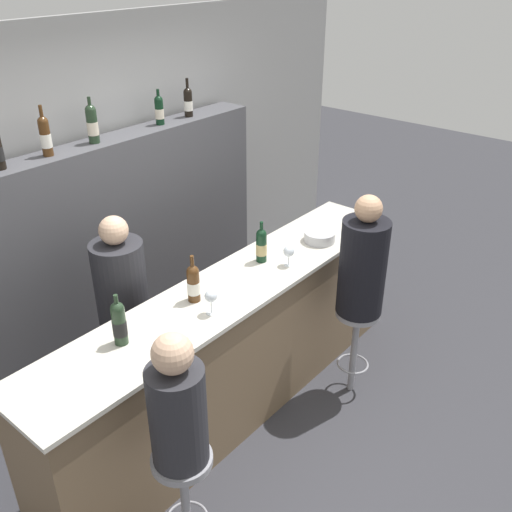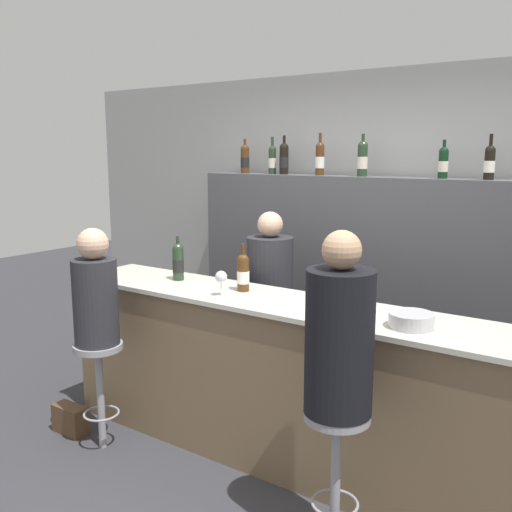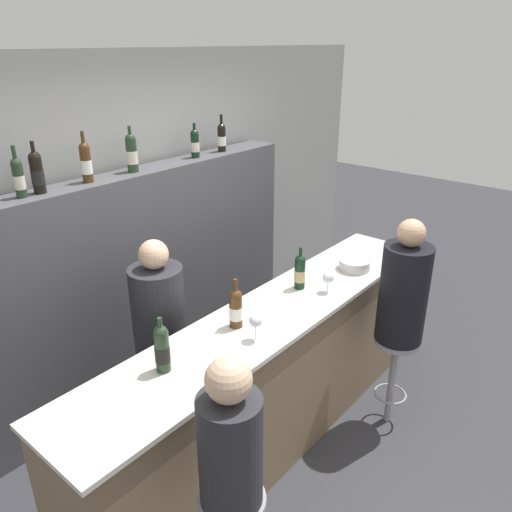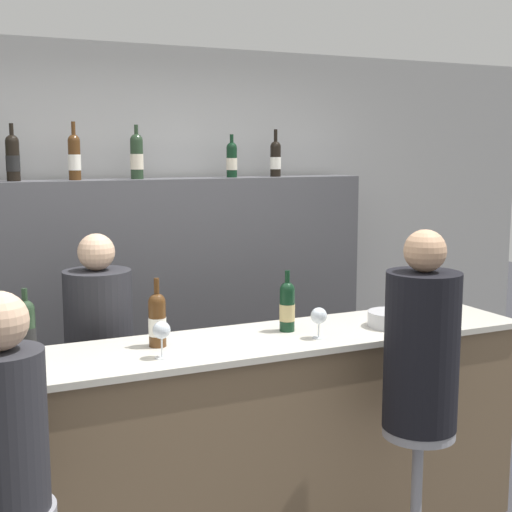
{
  "view_description": "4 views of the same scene",
  "coord_description": "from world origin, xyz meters",
  "px_view_note": "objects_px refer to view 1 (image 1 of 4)",
  "views": [
    {
      "loc": [
        -2.35,
        -1.89,
        3.0
      ],
      "look_at": [
        0.16,
        0.2,
        1.23
      ],
      "focal_mm": 40.0,
      "sensor_mm": 36.0,
      "label": 1
    },
    {
      "loc": [
        1.85,
        -2.61,
        1.96
      ],
      "look_at": [
        -0.12,
        0.23,
        1.32
      ],
      "focal_mm": 40.0,
      "sensor_mm": 36.0,
      "label": 2
    },
    {
      "loc": [
        -2.21,
        -1.42,
        2.65
      ],
      "look_at": [
        -0.15,
        0.3,
        1.48
      ],
      "focal_mm": 35.0,
      "sensor_mm": 36.0,
      "label": 3
    },
    {
      "loc": [
        -1.2,
        -2.71,
        1.94
      ],
      "look_at": [
        0.13,
        0.18,
        1.47
      ],
      "focal_mm": 50.0,
      "sensor_mm": 36.0,
      "label": 4
    }
  ],
  "objects_px": {
    "wine_bottle_backbar_6": "(188,102)",
    "bar_stool_left": "(184,481)",
    "wine_bottle_counter_1": "(193,283)",
    "bartender": "(126,325)",
    "guest_seated_right": "(363,263)",
    "wine_glass_0": "(211,297)",
    "bar_stool_right": "(356,330)",
    "wine_bottle_backbar_3": "(45,136)",
    "wine_glass_1": "(289,252)",
    "metal_bowl": "(320,236)",
    "wine_bottle_backbar_5": "(159,110)",
    "wine_bottle_counter_2": "(261,245)",
    "wine_bottle_backbar_4": "(92,124)",
    "wine_bottle_counter_0": "(119,323)",
    "guest_seated_left": "(177,407)"
  },
  "relations": [
    {
      "from": "wine_bottle_counter_2",
      "to": "bar_stool_left",
      "type": "xyz_separation_m",
      "value": [
        -1.39,
        -0.61,
        -0.63
      ]
    },
    {
      "from": "wine_bottle_counter_0",
      "to": "guest_seated_left",
      "type": "relative_size",
      "value": 0.42
    },
    {
      "from": "wine_glass_1",
      "to": "guest_seated_left",
      "type": "xyz_separation_m",
      "value": [
        -1.46,
        -0.43,
        -0.1
      ]
    },
    {
      "from": "bar_stool_left",
      "to": "bar_stool_right",
      "type": "distance_m",
      "value": 1.73
    },
    {
      "from": "bar_stool_left",
      "to": "guest_seated_right",
      "type": "height_order",
      "value": "guest_seated_right"
    },
    {
      "from": "wine_bottle_backbar_4",
      "to": "wine_bottle_backbar_6",
      "type": "bearing_deg",
      "value": -0.0
    },
    {
      "from": "wine_bottle_counter_1",
      "to": "wine_glass_1",
      "type": "bearing_deg",
      "value": -14.12
    },
    {
      "from": "wine_glass_1",
      "to": "bar_stool_left",
      "type": "relative_size",
      "value": 0.2
    },
    {
      "from": "wine_bottle_backbar_3",
      "to": "wine_bottle_backbar_4",
      "type": "distance_m",
      "value": 0.37
    },
    {
      "from": "wine_bottle_counter_0",
      "to": "guest_seated_left",
      "type": "distance_m",
      "value": 0.65
    },
    {
      "from": "wine_glass_1",
      "to": "guest_seated_right",
      "type": "relative_size",
      "value": 0.17
    },
    {
      "from": "bar_stool_right",
      "to": "wine_bottle_backbar_3",
      "type": "bearing_deg",
      "value": 121.26
    },
    {
      "from": "metal_bowl",
      "to": "bar_stool_right",
      "type": "bearing_deg",
      "value": -110.34
    },
    {
      "from": "wine_glass_0",
      "to": "bar_stool_left",
      "type": "xyz_separation_m",
      "value": [
        -0.69,
        -0.43,
        -0.62
      ]
    },
    {
      "from": "wine_bottle_backbar_6",
      "to": "bartender",
      "type": "bearing_deg",
      "value": -153.3
    },
    {
      "from": "guest_seated_left",
      "to": "guest_seated_right",
      "type": "bearing_deg",
      "value": 0.0
    },
    {
      "from": "wine_bottle_backbar_3",
      "to": "wine_glass_1",
      "type": "xyz_separation_m",
      "value": [
        0.85,
        -1.41,
        -0.74
      ]
    },
    {
      "from": "wine_bottle_backbar_5",
      "to": "bar_stool_right",
      "type": "relative_size",
      "value": 0.38
    },
    {
      "from": "wine_bottle_counter_0",
      "to": "wine_bottle_backbar_4",
      "type": "relative_size",
      "value": 0.96
    },
    {
      "from": "wine_bottle_counter_2",
      "to": "wine_glass_1",
      "type": "relative_size",
      "value": 2.04
    },
    {
      "from": "wine_bottle_backbar_4",
      "to": "bartender",
      "type": "bearing_deg",
      "value": -121.1
    },
    {
      "from": "wine_bottle_counter_1",
      "to": "wine_bottle_counter_2",
      "type": "relative_size",
      "value": 1.04
    },
    {
      "from": "wine_bottle_counter_1",
      "to": "wine_bottle_backbar_3",
      "type": "relative_size",
      "value": 0.93
    },
    {
      "from": "guest_seated_right",
      "to": "bar_stool_right",
      "type": "bearing_deg",
      "value": -90.0
    },
    {
      "from": "wine_bottle_backbar_5",
      "to": "wine_bottle_backbar_6",
      "type": "height_order",
      "value": "wine_bottle_backbar_6"
    },
    {
      "from": "wine_bottle_counter_0",
      "to": "bar_stool_right",
      "type": "bearing_deg",
      "value": -21.34
    },
    {
      "from": "wine_bottle_backbar_3",
      "to": "metal_bowl",
      "type": "distance_m",
      "value": 2.05
    },
    {
      "from": "wine_bottle_backbar_4",
      "to": "bar_stool_left",
      "type": "xyz_separation_m",
      "value": [
        -0.99,
        -1.84,
        -1.35
      ]
    },
    {
      "from": "wine_bottle_counter_1",
      "to": "guest_seated_right",
      "type": "relative_size",
      "value": 0.36
    },
    {
      "from": "wine_glass_0",
      "to": "bartender",
      "type": "bearing_deg",
      "value": 98.71
    },
    {
      "from": "wine_bottle_backbar_6",
      "to": "metal_bowl",
      "type": "relative_size",
      "value": 1.32
    },
    {
      "from": "wine_glass_0",
      "to": "bar_stool_right",
      "type": "height_order",
      "value": "wine_glass_0"
    },
    {
      "from": "wine_bottle_counter_1",
      "to": "bartender",
      "type": "xyz_separation_m",
      "value": [
        -0.15,
        0.55,
        -0.48
      ]
    },
    {
      "from": "wine_bottle_counter_2",
      "to": "bar_stool_left",
      "type": "height_order",
      "value": "wine_bottle_counter_2"
    },
    {
      "from": "wine_bottle_backbar_6",
      "to": "bar_stool_left",
      "type": "relative_size",
      "value": 0.43
    },
    {
      "from": "wine_bottle_backbar_6",
      "to": "bar_stool_right",
      "type": "distance_m",
      "value": 2.28
    },
    {
      "from": "bar_stool_right",
      "to": "wine_bottle_backbar_4",
      "type": "bearing_deg",
      "value": 111.99
    },
    {
      "from": "wine_bottle_backbar_4",
      "to": "wine_glass_1",
      "type": "height_order",
      "value": "wine_bottle_backbar_4"
    },
    {
      "from": "wine_glass_0",
      "to": "metal_bowl",
      "type": "height_order",
      "value": "wine_glass_0"
    },
    {
      "from": "bar_stool_left",
      "to": "wine_bottle_backbar_5",
      "type": "bearing_deg",
      "value": 48.79
    },
    {
      "from": "wine_glass_0",
      "to": "bar_stool_right",
      "type": "distance_m",
      "value": 1.29
    },
    {
      "from": "wine_glass_1",
      "to": "guest_seated_right",
      "type": "bearing_deg",
      "value": -57.93
    },
    {
      "from": "wine_bottle_backbar_3",
      "to": "metal_bowl",
      "type": "relative_size",
      "value": 1.44
    },
    {
      "from": "wine_bottle_counter_0",
      "to": "bar_stool_left",
      "type": "height_order",
      "value": "wine_bottle_counter_0"
    },
    {
      "from": "guest_seated_right",
      "to": "wine_bottle_backbar_6",
      "type": "bearing_deg",
      "value": 83.86
    },
    {
      "from": "wine_bottle_backbar_5",
      "to": "wine_glass_0",
      "type": "bearing_deg",
      "value": -123.23
    },
    {
      "from": "bar_stool_right",
      "to": "wine_bottle_counter_2",
      "type": "bearing_deg",
      "value": 119.12
    },
    {
      "from": "wine_bottle_backbar_4",
      "to": "bar_stool_left",
      "type": "distance_m",
      "value": 2.49
    },
    {
      "from": "wine_bottle_counter_0",
      "to": "wine_bottle_backbar_5",
      "type": "xyz_separation_m",
      "value": [
        1.46,
        1.23,
        0.69
      ]
    },
    {
      "from": "wine_glass_1",
      "to": "bartender",
      "type": "relative_size",
      "value": 0.1
    }
  ]
}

